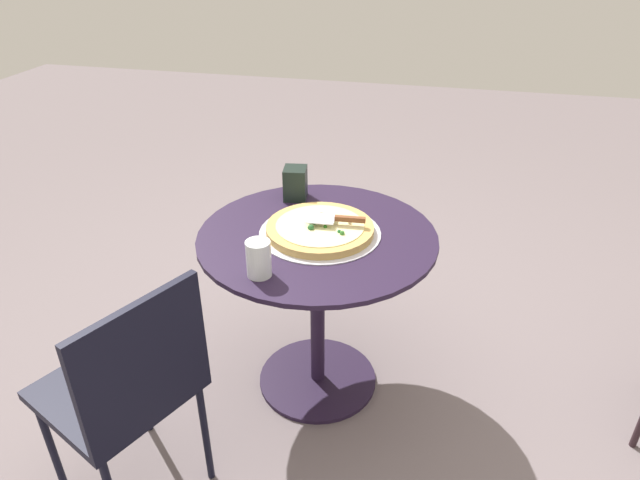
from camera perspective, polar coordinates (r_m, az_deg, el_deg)
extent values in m
plane|color=slate|center=(2.44, -0.23, -14.10)|extent=(10.00, 10.00, 0.00)
cylinder|color=#22162F|center=(2.02, -0.27, 0.41)|extent=(0.87, 0.87, 0.02)
cylinder|color=#22162F|center=(2.21, -0.25, -7.45)|extent=(0.06, 0.06, 0.68)
cylinder|color=#22162F|center=(2.43, -0.23, -13.95)|extent=(0.49, 0.49, 0.02)
cylinder|color=silver|center=(2.02, 0.00, 0.76)|extent=(0.44, 0.44, 0.00)
cylinder|color=tan|center=(2.01, 0.00, 1.15)|extent=(0.39, 0.39, 0.03)
cylinder|color=beige|center=(2.00, 0.00, 1.54)|extent=(0.32, 0.32, 0.00)
sphere|color=#2E6535|center=(2.00, -0.57, 1.80)|extent=(0.02, 0.02, 0.02)
sphere|color=#256F1C|center=(1.98, 0.54, 1.39)|extent=(0.01, 0.01, 0.01)
sphere|color=silver|center=(2.07, 0.08, 2.77)|extent=(0.01, 0.01, 0.01)
sphere|color=#36752F|center=(1.94, 2.28, 0.72)|extent=(0.02, 0.02, 0.02)
sphere|color=white|center=(2.01, 3.07, 1.78)|extent=(0.01, 0.01, 0.01)
sphere|color=#22652F|center=(1.95, 1.97, 0.89)|extent=(0.01, 0.01, 0.01)
sphere|color=beige|center=(2.04, -1.12, 2.34)|extent=(0.02, 0.02, 0.02)
sphere|color=#296130|center=(1.97, -0.94, 1.28)|extent=(0.02, 0.02, 0.02)
sphere|color=#23651E|center=(1.98, -1.12, 1.28)|extent=(0.01, 0.01, 0.01)
cube|color=silver|center=(2.00, 0.10, 2.20)|extent=(0.11, 0.09, 0.00)
cube|color=brown|center=(1.99, 3.09, 2.16)|extent=(0.11, 0.03, 0.02)
cylinder|color=silver|center=(1.76, -6.30, -1.91)|extent=(0.08, 0.08, 0.12)
cube|color=black|center=(2.25, -2.54, 5.83)|extent=(0.10, 0.11, 0.13)
cube|color=black|center=(1.87, -20.13, -13.98)|extent=(0.54, 0.54, 0.03)
cube|color=black|center=(1.61, -17.53, -11.89)|extent=(0.19, 0.38, 0.38)
cylinder|color=black|center=(2.10, -25.79, -18.60)|extent=(0.02, 0.02, 0.44)
cylinder|color=black|center=(2.20, -17.87, -14.07)|extent=(0.02, 0.02, 0.44)
cylinder|color=black|center=(1.99, -11.68, -18.76)|extent=(0.02, 0.02, 0.44)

